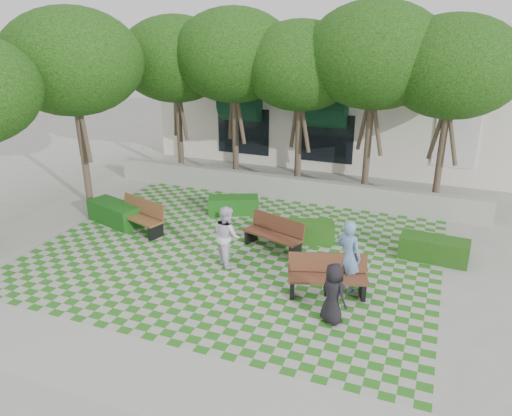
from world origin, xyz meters
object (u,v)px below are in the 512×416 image
at_px(hedge_east, 434,249).
at_px(person_white, 227,236).
at_px(person_blue, 348,256).
at_px(hedge_west, 115,213).
at_px(bench_east, 327,276).
at_px(bench_mid, 274,234).
at_px(person_dark, 333,293).
at_px(hedge_midright, 304,232).
at_px(hedge_midleft, 233,205).
at_px(bench_west, 139,216).

distance_m(hedge_east, person_white, 6.18).
bearing_deg(person_blue, hedge_west, 11.82).
relative_size(bench_east, bench_mid, 1.05).
xyz_separation_m(person_dark, person_white, (-3.54, 1.78, 0.14)).
height_order(bench_mid, hedge_midright, bench_mid).
distance_m(bench_east, person_dark, 1.28).
height_order(bench_mid, person_blue, person_blue).
xyz_separation_m(bench_east, hedge_midleft, (-4.54, 4.30, -0.20)).
height_order(hedge_east, person_dark, person_dark).
height_order(bench_east, bench_west, bench_east).
relative_size(hedge_east, hedge_west, 0.95).
bearing_deg(hedge_west, bench_mid, 0.50).
bearing_deg(hedge_midright, person_white, -125.87).
height_order(hedge_midright, person_blue, person_blue).
xyz_separation_m(bench_west, hedge_east, (9.39, 1.32, -0.17)).
xyz_separation_m(bench_west, person_white, (3.75, -1.15, 0.39)).
height_order(hedge_east, hedge_west, hedge_west).
distance_m(hedge_midleft, person_white, 4.01).
bearing_deg(person_dark, bench_mid, -17.96).
bearing_deg(hedge_midleft, hedge_midright, -24.25).
relative_size(hedge_west, person_dark, 1.35).
xyz_separation_m(hedge_east, person_dark, (-2.10, -4.25, 0.42)).
relative_size(bench_east, bench_west, 1.01).
distance_m(hedge_west, person_dark, 9.07).
distance_m(bench_mid, person_blue, 3.10).
bearing_deg(hedge_east, bench_east, -129.26).
distance_m(hedge_east, hedge_midleft, 7.16).
bearing_deg(hedge_midleft, bench_west, -132.38).
distance_m(bench_east, hedge_west, 8.32).
bearing_deg(hedge_midleft, hedge_east, -9.96).
relative_size(bench_east, hedge_west, 1.04).
relative_size(bench_east, person_dark, 1.41).
bearing_deg(person_dark, bench_west, 11.43).
xyz_separation_m(hedge_midleft, person_dark, (4.95, -5.49, 0.45)).
xyz_separation_m(bench_east, person_dark, (0.41, -1.19, 0.25)).
bearing_deg(person_blue, bench_west, 12.04).
xyz_separation_m(bench_west, hedge_midleft, (2.34, 2.56, -0.20)).
bearing_deg(bench_mid, hedge_midleft, 154.36).
distance_m(hedge_midright, hedge_west, 6.68).
bearing_deg(hedge_west, person_white, -15.75).
relative_size(hedge_east, person_blue, 1.00).
xyz_separation_m(hedge_midright, person_white, (-1.68, -2.32, 0.58)).
distance_m(bench_west, hedge_east, 9.48).
distance_m(person_blue, person_white, 3.56).
height_order(hedge_east, hedge_midleft, hedge_east).
bearing_deg(person_dark, hedge_midleft, -14.63).
relative_size(hedge_midleft, person_blue, 0.91).
xyz_separation_m(bench_west, person_dark, (7.29, -2.93, 0.25)).
relative_size(bench_east, person_white, 1.19).
bearing_deg(hedge_east, person_white, -156.31).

